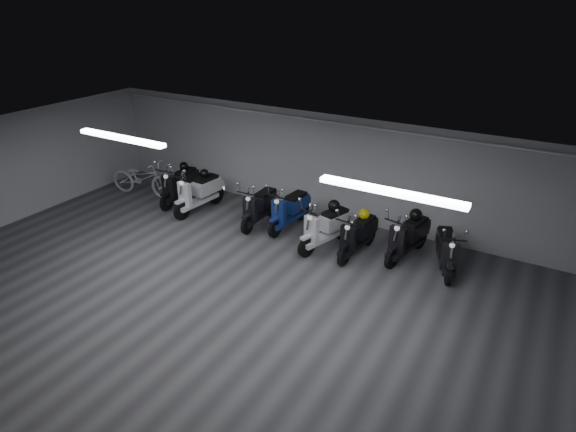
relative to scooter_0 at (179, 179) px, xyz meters
The scene contains 20 objects.
floor 5.50m from the scooter_0, 42.43° to the right, with size 14.00×10.00×0.01m, color #3D3D40.
ceiling 5.84m from the scooter_0, 42.43° to the right, with size 14.00×10.00×0.01m, color gray.
back_wall 4.29m from the scooter_0, 18.25° to the left, with size 14.00×0.01×2.80m, color #ACADAF.
fluor_strip_left 3.51m from the scooter_0, 69.08° to the right, with size 2.40×0.18×0.08m, color white.
fluor_strip_right 7.78m from the scooter_0, 20.87° to the right, with size 2.40×0.18×0.08m, color white.
conduit 4.62m from the scooter_0, 17.16° to the left, with size 0.05×0.05×13.60m, color white.
scooter_0 is the anchor object (origin of this frame).
scooter_2 0.89m from the scooter_0, 13.48° to the right, with size 0.66×1.99×1.48m, color white, non-canonical shape.
scooter_3 2.78m from the scooter_0, ahead, with size 0.61×1.82×1.35m, color black, non-canonical shape.
scooter_4 3.56m from the scooter_0, ahead, with size 0.61×1.84×1.37m, color navy, non-canonical shape.
scooter_6 4.84m from the scooter_0, ahead, with size 0.63×1.90×1.41m, color white, non-canonical shape.
scooter_7 5.62m from the scooter_0, ahead, with size 0.59×1.78×1.33m, color black, non-canonical shape.
scooter_8 6.65m from the scooter_0, ahead, with size 0.62×1.87×1.39m, color black, non-canonical shape.
scooter_9 7.55m from the scooter_0, ahead, with size 0.58×1.74×1.29m, color black, non-canonical shape.
bicycle 1.35m from the scooter_0, behind, with size 0.73×2.06×1.33m, color white.
helmet_0 0.40m from the scooter_0, 94.59° to the left, with size 0.26×0.26×0.26m, color black.
helmet_1 4.91m from the scooter_0, ahead, with size 0.29×0.29×0.29m, color black.
helmet_2 6.72m from the scooter_0, ahead, with size 0.29×0.29×0.29m, color black.
helmet_3 0.95m from the scooter_0, ahead, with size 0.24×0.24×0.24m, color black.
helmet_4 5.64m from the scooter_0, ahead, with size 0.25×0.25×0.25m, color #C0AF0B.
Camera 1 is at (5.10, -5.84, 5.62)m, focal length 29.91 mm.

